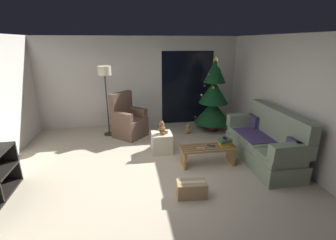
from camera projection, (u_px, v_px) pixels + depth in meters
ground_plane at (153, 177)px, 4.35m from camera, size 7.00×7.00×0.00m
wall_back at (140, 82)px, 6.82m from camera, size 5.72×0.12×2.50m
wall_right at (305, 104)px, 4.42m from camera, size 0.12×6.00×2.50m
patio_door_frame at (187, 86)px, 7.02m from camera, size 1.60×0.02×2.20m
patio_door_glass at (187, 88)px, 7.02m from camera, size 1.50×0.02×2.10m
couch at (265, 143)px, 4.82m from camera, size 0.80×1.95×1.08m
coffee_table at (208, 152)px, 4.75m from camera, size 1.10×0.40×0.38m
remote_silver at (201, 148)px, 4.62m from camera, size 0.16×0.10×0.02m
remote_graphite at (211, 146)px, 4.74m from camera, size 0.16×0.10×0.02m
book_stack at (225, 142)px, 4.77m from camera, size 0.26×0.22×0.14m
cell_phone at (225, 138)px, 4.76m from camera, size 0.09×0.15×0.01m
christmas_tree at (213, 99)px, 6.43m from camera, size 0.99×0.99×2.00m
armchair at (128, 121)px, 6.14m from camera, size 0.97×0.97×1.13m
floor_lamp at (105, 78)px, 5.90m from camera, size 0.32×0.32×1.78m
ottoman at (162, 142)px, 5.31m from camera, size 0.44×0.44×0.44m
teddy_bear_chestnut at (162, 128)px, 5.19m from camera, size 0.22×0.21×0.29m
teddy_bear_honey_by_tree at (187, 129)px, 6.38m from camera, size 0.22×0.21×0.29m
cardboard_box_taped_mid_floor at (192, 189)px, 3.79m from camera, size 0.49×0.29×0.26m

